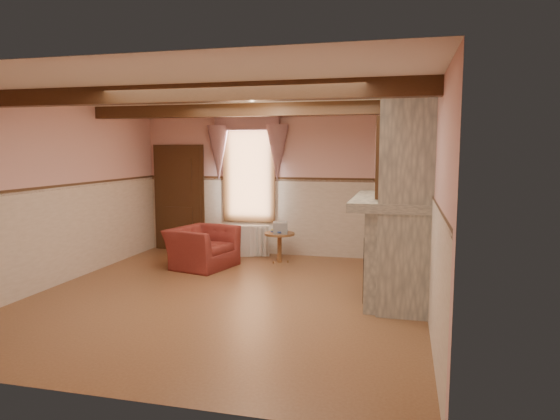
% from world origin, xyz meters
% --- Properties ---
extents(floor, '(5.50, 6.00, 0.01)m').
position_xyz_m(floor, '(0.00, 0.00, 0.00)').
color(floor, brown).
rests_on(floor, ground).
extents(ceiling, '(5.50, 6.00, 0.01)m').
position_xyz_m(ceiling, '(0.00, 0.00, 2.80)').
color(ceiling, silver).
rests_on(ceiling, wall_back).
extents(wall_back, '(5.50, 0.02, 2.80)m').
position_xyz_m(wall_back, '(0.00, 3.00, 1.40)').
color(wall_back, '#D79D95').
rests_on(wall_back, floor).
extents(wall_front, '(5.50, 0.02, 2.80)m').
position_xyz_m(wall_front, '(0.00, -3.00, 1.40)').
color(wall_front, '#D79D95').
rests_on(wall_front, floor).
extents(wall_left, '(0.02, 6.00, 2.80)m').
position_xyz_m(wall_left, '(-2.75, 0.00, 1.40)').
color(wall_left, '#D79D95').
rests_on(wall_left, floor).
extents(wall_right, '(0.02, 6.00, 2.80)m').
position_xyz_m(wall_right, '(2.75, 0.00, 1.40)').
color(wall_right, '#D79D95').
rests_on(wall_right, floor).
extents(wainscot, '(5.50, 6.00, 1.50)m').
position_xyz_m(wainscot, '(0.00, 0.00, 0.75)').
color(wainscot, beige).
rests_on(wainscot, floor).
extents(chair_rail, '(5.50, 6.00, 0.08)m').
position_xyz_m(chair_rail, '(0.00, 0.00, 1.50)').
color(chair_rail, black).
rests_on(chair_rail, wainscot).
extents(firebox, '(0.20, 0.95, 0.90)m').
position_xyz_m(firebox, '(2.00, 0.60, 0.45)').
color(firebox, black).
rests_on(firebox, floor).
extents(armchair, '(1.20, 1.30, 0.71)m').
position_xyz_m(armchair, '(-1.04, 1.58, 0.35)').
color(armchair, maroon).
rests_on(armchair, floor).
extents(side_table, '(0.65, 0.65, 0.55)m').
position_xyz_m(side_table, '(0.19, 2.30, 0.28)').
color(side_table, brown).
rests_on(side_table, floor).
extents(book_stack, '(0.33, 0.37, 0.20)m').
position_xyz_m(book_stack, '(0.22, 2.27, 0.65)').
color(book_stack, '#B7AD8C').
rests_on(book_stack, side_table).
extents(radiator, '(0.72, 0.37, 0.60)m').
position_xyz_m(radiator, '(-0.47, 2.70, 0.30)').
color(radiator, silver).
rests_on(radiator, floor).
extents(bowl, '(0.33, 0.33, 0.08)m').
position_xyz_m(bowl, '(2.24, 0.80, 1.46)').
color(bowl, brown).
rests_on(bowl, mantel).
extents(mantel_clock, '(0.14, 0.24, 0.20)m').
position_xyz_m(mantel_clock, '(2.24, 1.40, 1.52)').
color(mantel_clock, '#311F0D').
rests_on(mantel_clock, mantel).
extents(oil_lamp, '(0.11, 0.11, 0.28)m').
position_xyz_m(oil_lamp, '(2.24, 1.10, 1.56)').
color(oil_lamp, gold).
rests_on(oil_lamp, mantel).
extents(candle_red, '(0.06, 0.06, 0.16)m').
position_xyz_m(candle_red, '(2.24, 0.14, 1.50)').
color(candle_red, '#B32316').
rests_on(candle_red, mantel).
extents(jar_yellow, '(0.06, 0.06, 0.12)m').
position_xyz_m(jar_yellow, '(2.24, 0.21, 1.48)').
color(jar_yellow, gold).
rests_on(jar_yellow, mantel).
extents(fireplace, '(0.85, 2.00, 2.80)m').
position_xyz_m(fireplace, '(2.42, 0.60, 1.40)').
color(fireplace, gray).
rests_on(fireplace, floor).
extents(mantel, '(1.05, 2.05, 0.12)m').
position_xyz_m(mantel, '(2.24, 0.60, 1.36)').
color(mantel, gray).
rests_on(mantel, fireplace).
extents(overmantel_mirror, '(0.06, 1.44, 1.04)m').
position_xyz_m(overmantel_mirror, '(2.06, 0.60, 1.97)').
color(overmantel_mirror, silver).
rests_on(overmantel_mirror, fireplace).
extents(door, '(1.10, 0.10, 2.10)m').
position_xyz_m(door, '(-2.10, 2.94, 1.05)').
color(door, black).
rests_on(door, floor).
extents(window, '(1.06, 0.08, 2.02)m').
position_xyz_m(window, '(-0.60, 2.97, 1.65)').
color(window, white).
rests_on(window, wall_back).
extents(window_drapes, '(1.30, 0.14, 1.40)m').
position_xyz_m(window_drapes, '(-0.60, 2.88, 2.25)').
color(window_drapes, gray).
rests_on(window_drapes, wall_back).
extents(ceiling_beam_front, '(5.50, 0.18, 0.20)m').
position_xyz_m(ceiling_beam_front, '(0.00, -1.20, 2.70)').
color(ceiling_beam_front, black).
rests_on(ceiling_beam_front, ceiling).
extents(ceiling_beam_back, '(5.50, 0.18, 0.20)m').
position_xyz_m(ceiling_beam_back, '(0.00, 1.20, 2.70)').
color(ceiling_beam_back, black).
rests_on(ceiling_beam_back, ceiling).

